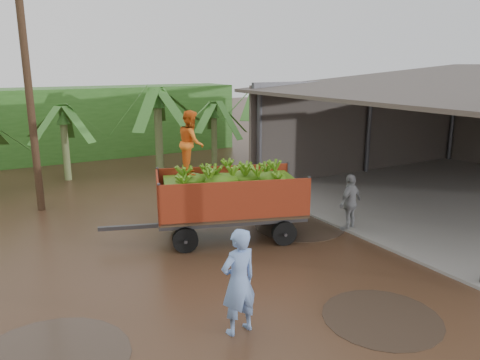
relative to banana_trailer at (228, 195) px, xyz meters
name	(u,v)px	position (x,y,z in m)	size (l,w,h in m)	color
ground	(197,275)	(-1.82, -1.75, -1.26)	(100.00, 100.00, 0.00)	black
packing_shed	(461,126)	(9.96, 0.01, 1.25)	(12.78, 10.80, 4.76)	gray
hedge_north	(22,126)	(-3.82, 14.25, 0.54)	(22.00, 3.00, 3.60)	#2D661E
banana_trailer	(228,195)	(0.00, 0.00, 0.00)	(5.63, 3.15, 3.60)	red
man_blue	(239,282)	(-2.15, -4.32, -0.26)	(0.73, 0.48, 2.00)	#7395D2
man_grey	(350,202)	(3.36, -1.26, -0.40)	(1.00, 0.42, 1.71)	gray
utility_pole	(29,95)	(-4.25, 5.40, 2.57)	(1.20, 0.24, 7.55)	#47301E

